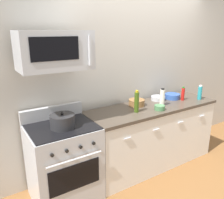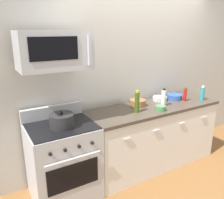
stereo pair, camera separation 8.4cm
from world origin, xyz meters
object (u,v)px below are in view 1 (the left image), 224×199
object	(u,v)px
bottle_olive_oil	(137,102)
bottle_vinegar_white	(162,97)
bowl_wooden_salad	(137,102)
bowl_blue_mixing	(172,96)
stockpot	(63,121)
microwave	(55,50)
range_oven	(64,161)
bottle_dish_soap	(200,93)
bowl_green_glaze	(160,107)
bottle_hot_sauce_red	(183,94)
bowl_steel_prep	(158,98)

from	to	relation	value
bottle_olive_oil	bottle_vinegar_white	xyz separation A→B (m)	(0.47, 0.02, -0.02)
bottle_olive_oil	bowl_wooden_salad	xyz separation A→B (m)	(0.17, 0.21, -0.09)
bowl_blue_mixing	stockpot	xyz separation A→B (m)	(-1.85, -0.15, 0.04)
microwave	range_oven	bearing A→B (deg)	-90.29
microwave	bowl_blue_mixing	distance (m)	2.02
bottle_dish_soap	bowl_blue_mixing	distance (m)	0.41
bowl_green_glaze	bowl_wooden_salad	bearing A→B (deg)	114.81
range_oven	bottle_hot_sauce_red	world-z (taller)	bottle_hot_sauce_red
bottle_olive_oil	bowl_blue_mixing	world-z (taller)	bottle_olive_oil
bowl_wooden_salad	stockpot	bearing A→B (deg)	-171.35
bottle_dish_soap	bottle_olive_oil	xyz separation A→B (m)	(-1.18, 0.07, 0.03)
bottle_vinegar_white	bowl_green_glaze	xyz separation A→B (m)	(-0.16, -0.12, -0.09)
bowl_wooden_salad	bowl_blue_mixing	size ratio (longest dim) A/B	0.98
bottle_olive_oil	bowl_wooden_salad	distance (m)	0.29
bowl_wooden_salad	bowl_blue_mixing	distance (m)	0.68
bowl_steel_prep	bowl_blue_mixing	distance (m)	0.26
bowl_steel_prep	bottle_olive_oil	bearing A→B (deg)	-158.60
bottle_olive_oil	bowl_wooden_salad	size ratio (longest dim) A/B	1.30
stockpot	bowl_green_glaze	bearing A→B (deg)	-5.83
microwave	bottle_olive_oil	bearing A→B (deg)	-7.57
bottle_vinegar_white	bowl_blue_mixing	bearing A→B (deg)	23.15
bottle_dish_soap	bowl_wooden_salad	world-z (taller)	bottle_dish_soap
bowl_green_glaze	bowl_steel_prep	size ratio (longest dim) A/B	0.67
microwave	bowl_blue_mixing	bearing A→B (deg)	1.48
bowl_wooden_salad	range_oven	bearing A→B (deg)	-173.91
microwave	bowl_wooden_salad	world-z (taller)	microwave
bottle_dish_soap	bowl_steel_prep	bearing A→B (deg)	151.45
bowl_green_glaze	stockpot	world-z (taller)	stockpot
bottle_hot_sauce_red	bowl_blue_mixing	world-z (taller)	bottle_hot_sauce_red
bowl_wooden_salad	bowl_blue_mixing	world-z (taller)	bowl_wooden_salad
microwave	bowl_steel_prep	world-z (taller)	microwave
bowl_green_glaze	bowl_steel_prep	xyz separation A→B (m)	(0.29, 0.34, 0.00)
range_oven	bowl_green_glaze	size ratio (longest dim) A/B	7.62
microwave	bowl_wooden_salad	size ratio (longest dim) A/B	3.32
bottle_olive_oil	stockpot	size ratio (longest dim) A/B	1.07
range_oven	bottle_vinegar_white	xyz separation A→B (m)	(1.47, -0.07, 0.57)
bowl_green_glaze	bowl_blue_mixing	distance (m)	0.61
bottle_hot_sauce_red	stockpot	world-z (taller)	bottle_hot_sauce_red
bowl_wooden_salad	bowl_blue_mixing	xyz separation A→B (m)	(0.68, -0.03, -0.01)
bowl_green_glaze	bowl_wooden_salad	distance (m)	0.34
range_oven	microwave	distance (m)	1.28
bottle_dish_soap	bowl_steel_prep	size ratio (longest dim) A/B	1.06
bottle_vinegar_white	stockpot	bearing A→B (deg)	179.30
range_oven	microwave	world-z (taller)	microwave
microwave	bottle_vinegar_white	world-z (taller)	microwave
bottle_hot_sauce_red	stockpot	xyz separation A→B (m)	(-1.92, -0.00, -0.02)
bottle_hot_sauce_red	bottle_dish_soap	bearing A→B (deg)	-23.69
bowl_wooden_salad	bowl_steel_prep	distance (m)	0.44
bottle_dish_soap	bowl_steel_prep	world-z (taller)	bottle_dish_soap
stockpot	bowl_steel_prep	bearing A→B (deg)	7.22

